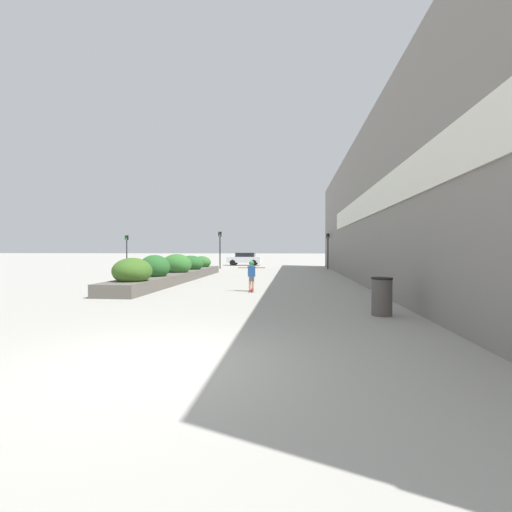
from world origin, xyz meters
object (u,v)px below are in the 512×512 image
at_px(traffic_light_left, 220,244).
at_px(traffic_light_right, 328,245).
at_px(skateboarder, 252,272).
at_px(car_center_left, 244,259).
at_px(trash_bin, 382,296).
at_px(car_leftmost, 397,259).
at_px(skateboard, 252,290).
at_px(traffic_light_far_left, 127,246).

height_order(traffic_light_left, traffic_light_right, traffic_light_left).
bearing_deg(skateboarder, car_center_left, 90.78).
bearing_deg(traffic_light_left, traffic_light_right, -0.54).
distance_m(skateboarder, car_center_left, 24.47).
relative_size(trash_bin, traffic_light_right, 0.32).
bearing_deg(trash_bin, car_leftmost, 72.89).
height_order(skateboard, trash_bin, trash_bin).
bearing_deg(car_leftmost, traffic_light_far_left, 100.22).
relative_size(skateboarder, traffic_light_left, 0.36).
distance_m(traffic_light_left, traffic_light_right, 10.10).
xyz_separation_m(car_leftmost, car_center_left, (-16.12, 2.64, -0.04)).
relative_size(skateboard, trash_bin, 0.71).
bearing_deg(skateboarder, skateboard, -96.21).
distance_m(car_leftmost, traffic_light_right, 8.72).
distance_m(skateboard, car_leftmost, 24.86).
relative_size(traffic_light_left, traffic_light_far_left, 1.10).
relative_size(traffic_light_left, traffic_light_right, 1.07).
relative_size(skateboard, car_center_left, 0.19).
relative_size(skateboarder, trash_bin, 1.19).
distance_m(car_center_left, traffic_light_right, 11.30).
distance_m(skateboard, traffic_light_right, 18.00).
height_order(car_leftmost, traffic_light_far_left, traffic_light_far_left).
bearing_deg(traffic_light_left, car_leftmost, 13.77).
bearing_deg(skateboarder, traffic_light_left, 98.50).
bearing_deg(trash_bin, skateboard, 130.55).
height_order(skateboarder, traffic_light_left, traffic_light_left).
bearing_deg(traffic_light_left, skateboarder, -73.50).
distance_m(skateboard, trash_bin, 6.52).
bearing_deg(trash_bin, traffic_light_left, 112.82).
bearing_deg(skateboard, trash_bin, -57.45).
distance_m(skateboarder, trash_bin, 6.51).
relative_size(car_center_left, traffic_light_far_left, 1.22).
distance_m(skateboard, traffic_light_left, 18.14).
bearing_deg(traffic_light_left, skateboard, -73.50).
bearing_deg(skateboarder, car_leftmost, 52.10).
height_order(skateboarder, traffic_light_right, traffic_light_right).
xyz_separation_m(trash_bin, traffic_light_right, (0.76, 22.10, 1.73)).
height_order(trash_bin, traffic_light_far_left, traffic_light_far_left).
distance_m(skateboarder, traffic_light_left, 18.06).
bearing_deg(car_center_left, traffic_light_right, -128.83).
relative_size(trash_bin, traffic_light_far_left, 0.33).
bearing_deg(car_leftmost, trash_bin, 162.89).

